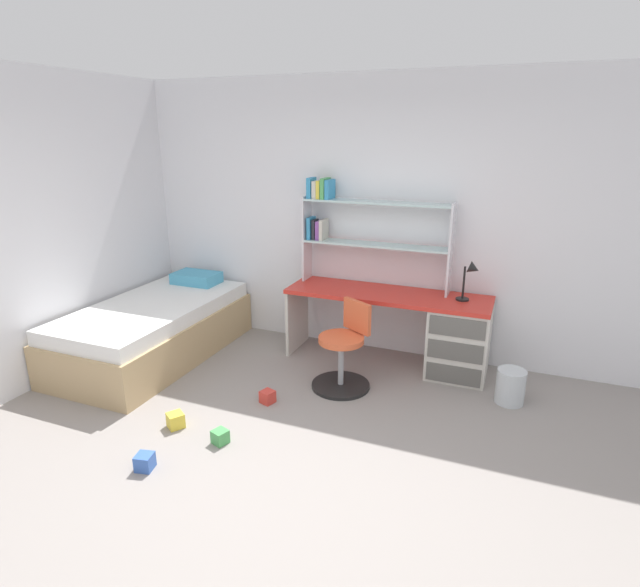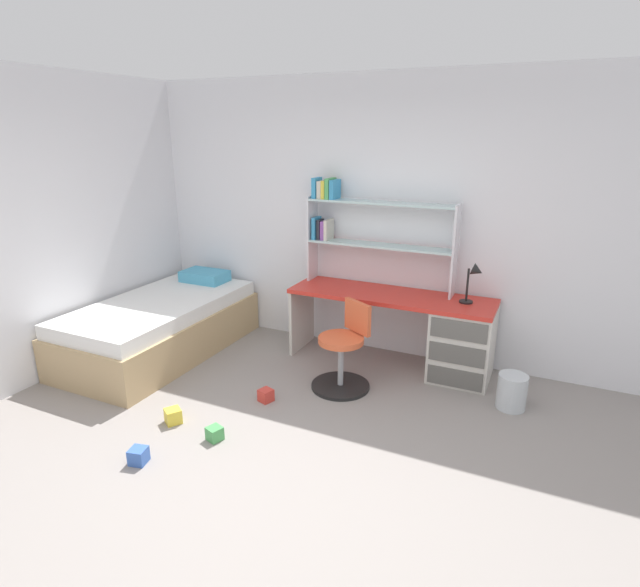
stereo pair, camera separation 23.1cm
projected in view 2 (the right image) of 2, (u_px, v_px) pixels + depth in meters
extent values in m
cube|color=gray|center=(265.00, 485.00, 3.33)|extent=(6.19, 5.77, 0.02)
cube|color=silver|center=(388.00, 220.00, 4.99)|extent=(6.19, 0.06, 2.72)
cube|color=red|center=(391.00, 296.00, 4.84)|extent=(1.93, 0.57, 0.04)
cube|color=beige|center=(462.00, 343.00, 4.67)|extent=(0.53, 0.54, 0.68)
cube|color=beige|center=(302.00, 317.00, 5.34)|extent=(0.03, 0.51, 0.68)
cube|color=#5E5B57|center=(454.00, 378.00, 4.50)|extent=(0.48, 0.01, 0.17)
cube|color=#5E5B57|center=(457.00, 355.00, 4.43)|extent=(0.48, 0.01, 0.17)
cube|color=#5E5B57|center=(459.00, 331.00, 4.36)|extent=(0.48, 0.01, 0.17)
cube|color=silver|center=(312.00, 238.00, 5.21)|extent=(0.02, 0.22, 0.86)
cube|color=silver|center=(455.00, 252.00, 4.63)|extent=(0.02, 0.22, 0.86)
cube|color=silver|center=(379.00, 245.00, 4.93)|extent=(1.42, 0.22, 0.02)
cube|color=silver|center=(381.00, 203.00, 4.80)|extent=(1.42, 0.22, 0.02)
cube|color=#338CBF|center=(316.00, 228.00, 5.16)|extent=(0.04, 0.16, 0.22)
cube|color=#26262D|center=(320.00, 229.00, 5.15)|extent=(0.03, 0.12, 0.20)
cube|color=purple|center=(324.00, 230.00, 5.13)|extent=(0.04, 0.14, 0.19)
cube|color=beige|center=(329.00, 230.00, 5.11)|extent=(0.03, 0.19, 0.20)
cube|color=#338CBF|center=(317.00, 188.00, 5.04)|extent=(0.04, 0.16, 0.20)
cube|color=beige|center=(322.00, 189.00, 5.02)|extent=(0.04, 0.15, 0.17)
cube|color=yellow|center=(326.00, 189.00, 5.00)|extent=(0.04, 0.16, 0.17)
cube|color=#4CA559|center=(330.00, 188.00, 4.98)|extent=(0.04, 0.20, 0.20)
cube|color=#338CBF|center=(335.00, 189.00, 4.96)|extent=(0.04, 0.19, 0.18)
cylinder|color=black|center=(466.00, 302.00, 4.59)|extent=(0.12, 0.12, 0.02)
cylinder|color=black|center=(467.00, 285.00, 4.55)|extent=(0.02, 0.02, 0.30)
cone|color=black|center=(477.00, 271.00, 4.43)|extent=(0.12, 0.11, 0.13)
cylinder|color=black|center=(340.00, 386.00, 4.57)|extent=(0.52, 0.52, 0.03)
cylinder|color=#A5A8AD|center=(341.00, 365.00, 4.51)|extent=(0.05, 0.05, 0.43)
cylinder|color=#D85933|center=(341.00, 340.00, 4.44)|extent=(0.40, 0.40, 0.05)
cube|color=#D85933|center=(358.00, 317.00, 4.48)|extent=(0.30, 0.19, 0.28)
cube|color=tan|center=(161.00, 333.00, 5.25)|extent=(1.07, 2.04, 0.42)
cube|color=white|center=(158.00, 307.00, 5.16)|extent=(1.01, 1.98, 0.14)
cube|color=#4CA5CC|center=(205.00, 276.00, 5.79)|extent=(0.50, 0.32, 0.12)
cylinder|color=silver|center=(512.00, 392.00, 4.20)|extent=(0.24, 0.24, 0.29)
cube|color=#3860B7|center=(138.00, 456.00, 3.52)|extent=(0.13, 0.13, 0.11)
cube|color=#479E51|center=(215.00, 434.00, 3.79)|extent=(0.13, 0.13, 0.10)
cube|color=red|center=(266.00, 395.00, 4.33)|extent=(0.13, 0.13, 0.11)
cube|color=gold|center=(173.00, 416.00, 4.01)|extent=(0.16, 0.16, 0.12)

